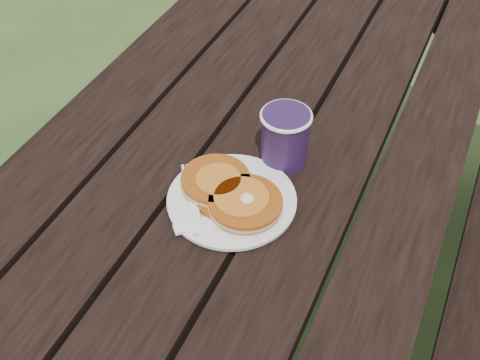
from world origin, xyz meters
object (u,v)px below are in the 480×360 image
at_px(picnic_table, 272,226).
at_px(coffee_cup, 285,135).
at_px(pancake_stack, 231,193).
at_px(plate, 232,200).

xyz_separation_m(picnic_table, coffee_cup, (0.07, -0.15, 0.44)).
bearing_deg(picnic_table, coffee_cup, -65.74).
relative_size(pancake_stack, coffee_cup, 1.78).
distance_m(pancake_stack, coffee_cup, 0.15).
height_order(picnic_table, plate, plate).
xyz_separation_m(plate, pancake_stack, (-0.00, -0.00, 0.02)).
bearing_deg(picnic_table, plate, -84.23).
relative_size(plate, coffee_cup, 2.02).
distance_m(plate, pancake_stack, 0.02).
relative_size(plate, pancake_stack, 1.13).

